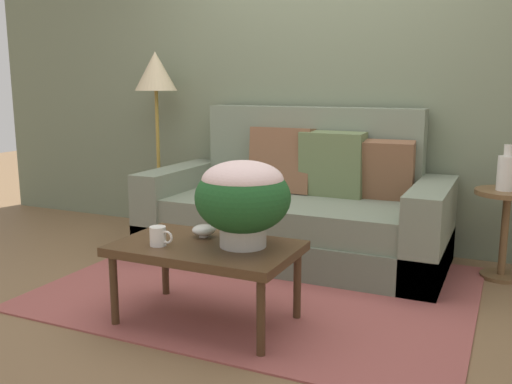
% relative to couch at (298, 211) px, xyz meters
% --- Properties ---
extents(ground_plane, '(14.00, 14.00, 0.00)m').
position_rel_couch_xyz_m(ground_plane, '(0.04, -0.78, -0.33)').
color(ground_plane, brown).
extents(wall_back, '(6.40, 0.12, 2.98)m').
position_rel_couch_xyz_m(wall_back, '(0.04, 0.49, 1.16)').
color(wall_back, slate).
rests_on(wall_back, ground).
extents(area_rug, '(2.43, 1.87, 0.01)m').
position_rel_couch_xyz_m(area_rug, '(0.04, -0.71, -0.32)').
color(area_rug, '#994C47').
rests_on(area_rug, ground).
extents(couch, '(2.08, 0.94, 1.05)m').
position_rel_couch_xyz_m(couch, '(0.00, 0.00, 0.00)').
color(couch, '#626B59').
rests_on(couch, ground).
extents(coffee_table, '(0.92, 0.56, 0.42)m').
position_rel_couch_xyz_m(coffee_table, '(-0.02, -1.28, 0.05)').
color(coffee_table, '#442D1B').
rests_on(coffee_table, ground).
extents(side_table, '(0.39, 0.39, 0.57)m').
position_rel_couch_xyz_m(side_table, '(1.35, 0.10, 0.07)').
color(side_table, brown).
rests_on(side_table, ground).
extents(floor_lamp, '(0.34, 0.34, 1.47)m').
position_rel_couch_xyz_m(floor_lamp, '(-1.30, 0.19, 0.88)').
color(floor_lamp, olive).
rests_on(floor_lamp, ground).
extents(potted_plant, '(0.47, 0.47, 0.43)m').
position_rel_couch_xyz_m(potted_plant, '(0.17, -1.23, 0.35)').
color(potted_plant, '#B7B2A8').
rests_on(potted_plant, coffee_table).
extents(coffee_mug, '(0.13, 0.08, 0.10)m').
position_rel_couch_xyz_m(coffee_mug, '(-0.22, -1.40, 0.14)').
color(coffee_mug, white).
rests_on(coffee_mug, coffee_table).
extents(snack_bowl, '(0.12, 0.12, 0.06)m').
position_rel_couch_xyz_m(snack_bowl, '(-0.10, -1.16, 0.13)').
color(snack_bowl, silver).
rests_on(snack_bowl, coffee_table).
extents(table_vase, '(0.11, 0.11, 0.28)m').
position_rel_couch_xyz_m(table_vase, '(1.33, 0.08, 0.36)').
color(table_vase, silver).
rests_on(table_vase, side_table).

